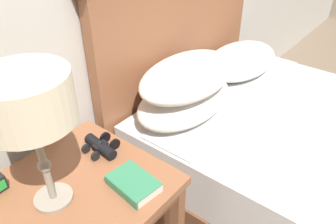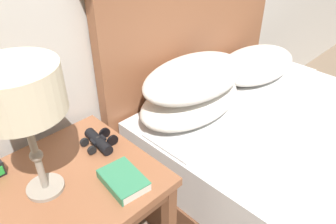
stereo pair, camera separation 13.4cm
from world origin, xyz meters
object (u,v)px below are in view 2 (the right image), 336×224
object	(u,v)px
nightstand	(74,194)
bed	(327,180)
table_lamp	(18,94)
binoculars_pair	(99,141)
book_on_nightstand	(123,180)

from	to	relation	value
nightstand	bed	world-z (taller)	bed
bed	table_lamp	distance (m)	1.43
nightstand	binoculars_pair	distance (m)	0.23
table_lamp	binoculars_pair	bearing A→B (deg)	13.22
nightstand	bed	bearing A→B (deg)	-31.01
bed	book_on_nightstand	xyz separation A→B (m)	(-0.88, 0.44, 0.32)
table_lamp	binoculars_pair	size ratio (longest dim) A/B	2.94
table_lamp	nightstand	bearing A→B (deg)	-10.73
bed	book_on_nightstand	distance (m)	1.04
book_on_nightstand	binoculars_pair	xyz separation A→B (m)	(0.06, 0.24, 0.00)
table_lamp	bed	bearing A→B (deg)	-29.58
book_on_nightstand	binoculars_pair	bearing A→B (deg)	74.84
bed	table_lamp	world-z (taller)	bed
book_on_nightstand	binoculars_pair	size ratio (longest dim) A/B	1.17
nightstand	book_on_nightstand	size ratio (longest dim) A/B	3.29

